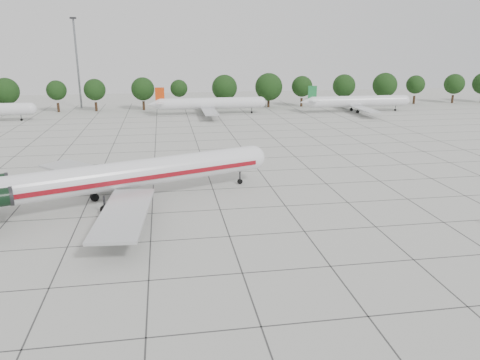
{
  "coord_description": "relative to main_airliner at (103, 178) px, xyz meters",
  "views": [
    {
      "loc": [
        -6.08,
        -51.95,
        19.44
      ],
      "look_at": [
        2.44,
        0.27,
        3.5
      ],
      "focal_mm": 35.0,
      "sensor_mm": 36.0,
      "label": 1
    }
  ],
  "objects": [
    {
      "name": "ground",
      "position": [
        13.65,
        -3.42,
        -3.61
      ],
      "size": [
        260.0,
        260.0,
        0.0
      ],
      "primitive_type": "plane",
      "color": "#B5B5AD",
      "rests_on": "ground"
    },
    {
      "name": "apron_joints",
      "position": [
        13.65,
        11.58,
        -3.6
      ],
      "size": [
        170.0,
        170.0,
        0.02
      ],
      "primitive_type": "cube",
      "color": "#383838",
      "rests_on": "ground"
    },
    {
      "name": "main_airliner",
      "position": [
        0.0,
        0.0,
        0.0
      ],
      "size": [
        42.4,
        32.21,
        10.22
      ],
      "rotation": [
        0.0,
        0.0,
        0.35
      ],
      "color": "silver",
      "rests_on": "ground"
    },
    {
      "name": "bg_airliner_c",
      "position": [
        19.96,
        70.46,
        -0.7
      ],
      "size": [
        28.24,
        27.2,
        7.4
      ],
      "color": "silver",
      "rests_on": "ground"
    },
    {
      "name": "bg_airliner_d",
      "position": [
        60.94,
        68.23,
        -0.7
      ],
      "size": [
        28.24,
        27.2,
        7.4
      ],
      "color": "silver",
      "rests_on": "ground"
    },
    {
      "name": "tree_line",
      "position": [
        1.97,
        81.58,
        2.37
      ],
      "size": [
        249.86,
        8.44,
        10.22
      ],
      "color": "#332114",
      "rests_on": "ground"
    },
    {
      "name": "floodlight_mast",
      "position": [
        -16.35,
        88.58,
        10.67
      ],
      "size": [
        1.6,
        1.6,
        25.45
      ],
      "color": "slate",
      "rests_on": "ground"
    }
  ]
}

